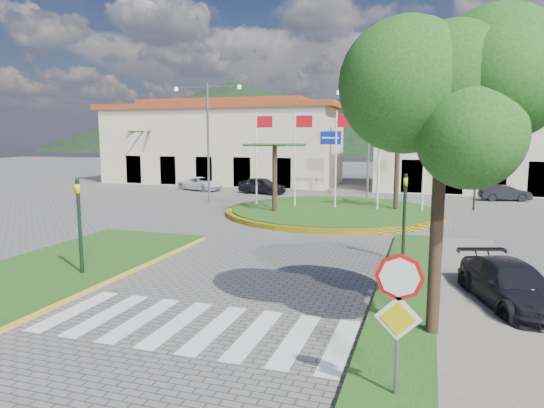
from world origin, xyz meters
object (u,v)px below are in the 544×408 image
(car_dark_a, at_px, (262,185))
(roundabout_island, at_px, (333,211))
(stop_sign, at_px, (398,304))
(car_side_right, at_px, (512,286))
(deciduous_tree, at_px, (443,106))
(car_dark_b, at_px, (505,193))
(white_van, at_px, (201,184))

(car_dark_a, bearing_deg, roundabout_island, -127.63)
(stop_sign, distance_m, car_side_right, 6.47)
(deciduous_tree, xyz_separation_m, car_dark_b, (4.94, 26.42, -4.61))
(deciduous_tree, bearing_deg, car_side_right, 54.18)
(car_dark_b, bearing_deg, car_side_right, 160.73)
(stop_sign, bearing_deg, roundabout_island, 103.73)
(white_van, bearing_deg, deciduous_tree, -127.66)
(stop_sign, xyz_separation_m, car_dark_b, (5.54, 29.45, -1.23))
(roundabout_island, bearing_deg, car_side_right, -62.22)
(stop_sign, height_order, car_dark_a, stop_sign)
(deciduous_tree, height_order, car_dark_b, deciduous_tree)
(car_dark_a, relative_size, car_dark_b, 1.13)
(stop_sign, distance_m, white_van, 33.85)
(stop_sign, relative_size, car_dark_b, 0.78)
(roundabout_island, height_order, white_van, roundabout_island)
(roundabout_island, distance_m, stop_sign, 20.69)
(deciduous_tree, xyz_separation_m, car_side_right, (2.00, 2.77, -4.57))
(white_van, distance_m, car_side_right, 30.72)
(white_van, height_order, car_side_right, car_side_right)
(roundabout_island, relative_size, stop_sign, 4.79)
(deciduous_tree, xyz_separation_m, white_van, (-18.45, 25.70, -4.62))
(car_dark_a, xyz_separation_m, car_side_right, (14.75, -22.29, -0.05))
(stop_sign, height_order, deciduous_tree, deciduous_tree)
(deciduous_tree, distance_m, car_dark_b, 27.27)
(deciduous_tree, bearing_deg, car_dark_a, 116.97)
(stop_sign, distance_m, car_dark_a, 30.63)
(deciduous_tree, bearing_deg, stop_sign, -101.18)
(deciduous_tree, distance_m, car_side_right, 5.71)
(deciduous_tree, bearing_deg, car_dark_b, 79.40)
(stop_sign, bearing_deg, car_dark_a, 113.38)
(white_van, xyz_separation_m, car_dark_a, (5.70, -0.64, 0.10))
(roundabout_island, relative_size, car_dark_a, 3.30)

